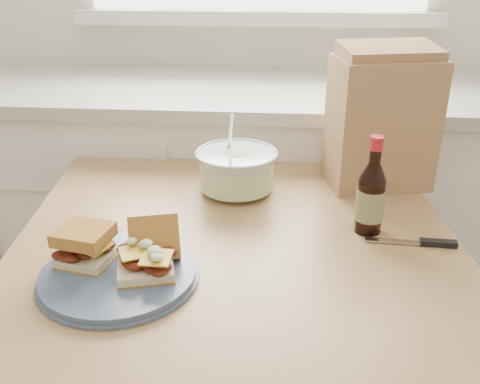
# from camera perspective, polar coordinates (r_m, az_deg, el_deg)

# --- Properties ---
(cabinet_run) EXTENTS (2.50, 0.64, 0.94)m
(cabinet_run) POSITION_cam_1_polar(r_m,az_deg,el_deg) (1.97, 1.04, -2.05)
(cabinet_run) COLOR white
(cabinet_run) RESTS_ON ground
(dining_table) EXTENTS (1.04, 1.04, 0.79)m
(dining_table) POSITION_cam_1_polar(r_m,az_deg,el_deg) (1.24, -0.34, -8.89)
(dining_table) COLOR #AE8352
(dining_table) RESTS_ON ground
(plate) EXTENTS (0.29, 0.29, 0.02)m
(plate) POSITION_cam_1_polar(r_m,az_deg,el_deg) (1.04, -12.81, -8.62)
(plate) COLOR #41516A
(plate) RESTS_ON dining_table
(sandwich_left) EXTENTS (0.11, 0.11, 0.07)m
(sandwich_left) POSITION_cam_1_polar(r_m,az_deg,el_deg) (1.06, -16.20, -5.44)
(sandwich_left) COLOR beige
(sandwich_left) RESTS_ON plate
(sandwich_right) EXTENTS (0.12, 0.16, 0.09)m
(sandwich_right) POSITION_cam_1_polar(r_m,az_deg,el_deg) (1.02, -9.75, -6.51)
(sandwich_right) COLOR beige
(sandwich_right) RESTS_ON plate
(coleslaw_bowl) EXTENTS (0.21, 0.21, 0.21)m
(coleslaw_bowl) POSITION_cam_1_polar(r_m,az_deg,el_deg) (1.34, -0.37, 2.15)
(coleslaw_bowl) COLOR #B3C1BF
(coleslaw_bowl) RESTS_ON dining_table
(beer_bottle) EXTENTS (0.06, 0.06, 0.22)m
(beer_bottle) POSITION_cam_1_polar(r_m,az_deg,el_deg) (1.18, 13.76, -0.52)
(beer_bottle) COLOR black
(beer_bottle) RESTS_ON dining_table
(knife) EXTENTS (0.19, 0.03, 0.01)m
(knife) POSITION_cam_1_polar(r_m,az_deg,el_deg) (1.19, 19.28, -5.11)
(knife) COLOR silver
(knife) RESTS_ON dining_table
(paper_bag) EXTENTS (0.28, 0.21, 0.33)m
(paper_bag) POSITION_cam_1_polar(r_m,az_deg,el_deg) (1.41, 14.84, 7.11)
(paper_bag) COLOR #AB8553
(paper_bag) RESTS_ON dining_table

